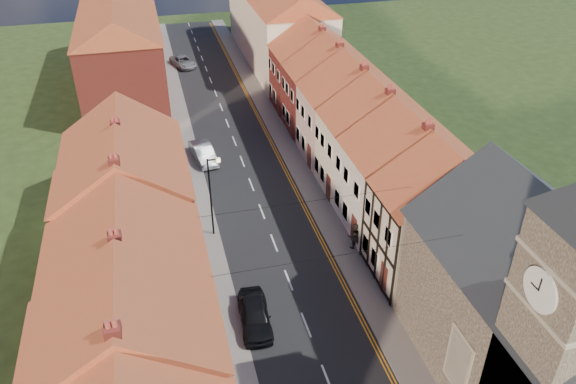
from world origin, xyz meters
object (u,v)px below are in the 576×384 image
(church, at_px, (545,299))
(pedestrian_right, at_px, (354,236))
(car_distant, at_px, (183,62))
(lamppost, at_px, (212,192))
(car_mid, at_px, (203,153))
(car_near, at_px, (255,315))

(church, xyz_separation_m, pedestrian_right, (-4.26, 12.71, -4.81))
(car_distant, distance_m, pedestrian_right, 40.18)
(car_distant, bearing_deg, lamppost, -109.85)
(car_distant, bearing_deg, car_mid, -109.31)
(pedestrian_right, bearing_deg, car_near, 32.67)
(lamppost, distance_m, car_mid, 11.37)
(car_mid, height_order, pedestrian_right, pedestrian_right)
(church, distance_m, car_distant, 53.76)
(lamppost, bearing_deg, pedestrian_right, -23.97)
(car_near, bearing_deg, car_distant, 93.66)
(car_near, xyz_separation_m, pedestrian_right, (7.92, 5.22, 0.34))
(church, bearing_deg, car_near, 148.42)
(lamppost, xyz_separation_m, car_near, (0.99, -9.19, -2.81))
(pedestrian_right, bearing_deg, car_distant, -79.69)
(lamppost, height_order, car_mid, lamppost)
(lamppost, relative_size, pedestrian_right, 3.15)
(church, relative_size, car_near, 3.57)
(church, distance_m, car_mid, 30.83)
(car_mid, bearing_deg, lamppost, -102.20)
(lamppost, distance_m, car_distant, 35.61)
(church, xyz_separation_m, car_distant, (-11.95, 52.15, -5.25))
(car_near, height_order, pedestrian_right, pedestrian_right)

